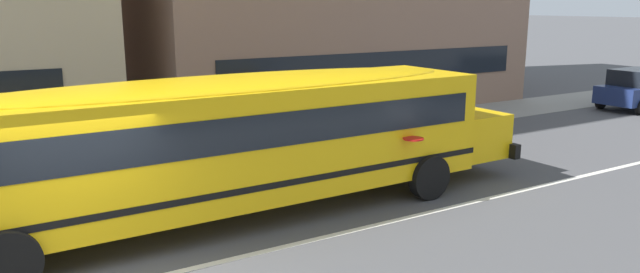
{
  "coord_description": "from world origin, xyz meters",
  "views": [
    {
      "loc": [
        -1.41,
        -8.75,
        4.21
      ],
      "look_at": [
        4.55,
        0.94,
        1.68
      ],
      "focal_mm": 33.34,
      "sensor_mm": 36.0,
      "label": 1
    }
  ],
  "objects": [
    {
      "name": "sidewalk_far",
      "position": [
        0.0,
        7.75,
        0.01
      ],
      "size": [
        120.0,
        3.0,
        0.01
      ],
      "primitive_type": "cube",
      "color": "gray",
      "rests_on": "ground_plane"
    },
    {
      "name": "school_bus",
      "position": [
        3.3,
        1.89,
        1.7
      ],
      "size": [
        12.82,
        3.03,
        2.86
      ],
      "rotation": [
        0.0,
        0.0,
        0.01
      ],
      "color": "yellow",
      "rests_on": "ground_plane"
    },
    {
      "name": "parked_car_dark_blue_by_entrance",
      "position": [
        22.47,
        5.0,
        0.84
      ],
      "size": [
        3.92,
        1.91,
        1.64
      ],
      "rotation": [
        0.0,
        0.0,
        0.01
      ],
      "color": "navy",
      "rests_on": "ground_plane"
    }
  ]
}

